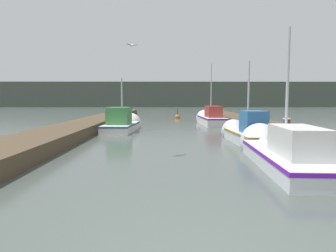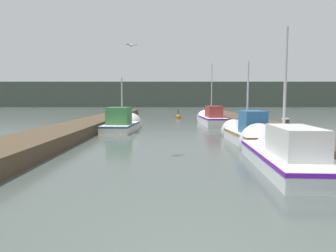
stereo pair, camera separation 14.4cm
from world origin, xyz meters
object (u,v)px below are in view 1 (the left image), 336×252
(fishing_boat_2, at_px, (123,124))
(fishing_boat_0, at_px, (282,151))
(seagull_lead, at_px, (132,45))
(mooring_piling_2, at_px, (244,123))
(fishing_boat_1, at_px, (246,133))
(channel_buoy, at_px, (177,117))
(fishing_boat_3, at_px, (210,118))
(mooring_piling_0, at_px, (220,114))
(mooring_piling_3, at_px, (263,126))
(mooring_piling_1, at_px, (286,135))

(fishing_boat_2, bearing_deg, fishing_boat_0, -52.55)
(seagull_lead, bearing_deg, mooring_piling_2, -1.05)
(fishing_boat_0, bearing_deg, fishing_boat_1, 91.96)
(channel_buoy, bearing_deg, fishing_boat_3, -72.04)
(fishing_boat_2, relative_size, fishing_boat_3, 0.89)
(fishing_boat_0, relative_size, channel_buoy, 5.84)
(fishing_boat_0, bearing_deg, mooring_piling_0, 90.09)
(fishing_boat_3, relative_size, mooring_piling_2, 5.89)
(mooring_piling_0, height_order, mooring_piling_3, mooring_piling_3)
(fishing_boat_1, relative_size, fishing_boat_2, 0.93)
(fishing_boat_1, bearing_deg, seagull_lead, 160.30)
(fishing_boat_3, xyz_separation_m, mooring_piling_0, (1.06, 1.97, 0.19))
(seagull_lead, bearing_deg, mooring_piling_0, 31.33)
(fishing_boat_0, distance_m, mooring_piling_2, 9.19)
(mooring_piling_2, bearing_deg, seagull_lead, -154.59)
(fishing_boat_1, xyz_separation_m, seagull_lead, (-5.26, 1.64, 4.13))
(fishing_boat_2, bearing_deg, mooring_piling_3, -27.46)
(fishing_boat_3, xyz_separation_m, mooring_piling_3, (1.13, -8.84, 0.22))
(fishing_boat_1, height_order, mooring_piling_3, fishing_boat_1)
(fishing_boat_2, bearing_deg, mooring_piling_1, -41.53)
(fishing_boat_1, height_order, channel_buoy, fishing_boat_1)
(fishing_boat_0, distance_m, fishing_boat_3, 13.78)
(mooring_piling_1, xyz_separation_m, mooring_piling_2, (0.30, 7.03, -0.14))
(fishing_boat_3, bearing_deg, fishing_boat_1, -91.26)
(fishing_boat_2, bearing_deg, fishing_boat_3, 40.78)
(fishing_boat_3, bearing_deg, mooring_piling_0, 59.07)
(fishing_boat_2, bearing_deg, channel_buoy, 76.02)
(fishing_boat_2, bearing_deg, mooring_piling_2, 2.35)
(fishing_boat_2, relative_size, channel_buoy, 4.98)
(fishing_boat_0, distance_m, seagull_lead, 8.97)
(fishing_boat_0, relative_size, mooring_piling_2, 6.19)
(fishing_boat_2, bearing_deg, seagull_lead, -69.45)
(fishing_boat_0, distance_m, fishing_boat_2, 11.17)
(fishing_boat_1, bearing_deg, mooring_piling_3, 26.95)
(fishing_boat_0, xyz_separation_m, fishing_boat_1, (0.13, 4.42, 0.04))
(fishing_boat_1, bearing_deg, channel_buoy, 96.18)
(seagull_lead, bearing_deg, fishing_boat_1, -43.77)
(mooring_piling_0, xyz_separation_m, channel_buoy, (-3.30, 4.91, -0.51))
(fishing_boat_2, height_order, fishing_boat_3, fishing_boat_3)
(fishing_boat_0, xyz_separation_m, seagull_lead, (-5.13, 6.06, 4.17))
(fishing_boat_3, height_order, mooring_piling_1, fishing_boat_3)
(fishing_boat_2, bearing_deg, mooring_piling_0, 46.57)
(mooring_piling_1, xyz_separation_m, mooring_piling_3, (0.07, 2.86, 0.07))
(fishing_boat_2, xyz_separation_m, fishing_boat_3, (5.99, 4.41, 0.04))
(fishing_boat_0, xyz_separation_m, mooring_piling_0, (0.98, 15.75, 0.28))
(mooring_piling_1, xyz_separation_m, channel_buoy, (-3.29, 18.59, -0.48))
(fishing_boat_0, height_order, mooring_piling_0, fishing_boat_0)
(mooring_piling_1, bearing_deg, seagull_lead, 146.80)
(fishing_boat_1, bearing_deg, mooring_piling_1, -72.75)
(fishing_boat_1, distance_m, channel_buoy, 16.42)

